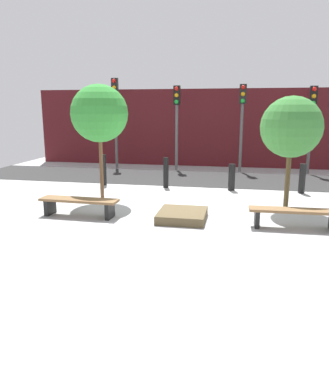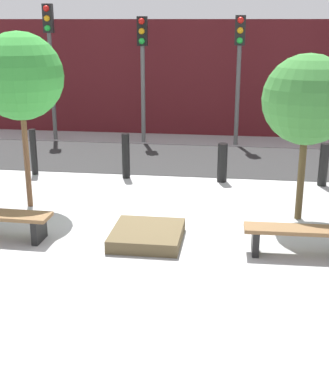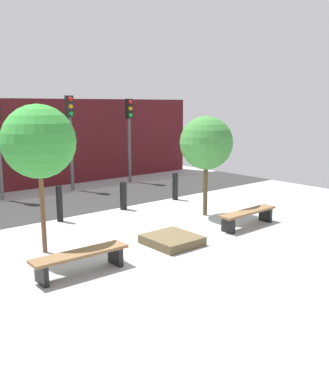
{
  "view_description": "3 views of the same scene",
  "coord_description": "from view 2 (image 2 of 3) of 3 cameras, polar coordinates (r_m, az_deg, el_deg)",
  "views": [
    {
      "loc": [
        1.23,
        -9.34,
        2.58
      ],
      "look_at": [
        -0.5,
        -0.54,
        0.57
      ],
      "focal_mm": 35.0,
      "sensor_mm": 36.0,
      "label": 1
    },
    {
      "loc": [
        1.36,
        -8.73,
        3.4
      ],
      "look_at": [
        0.17,
        -0.12,
        0.59
      ],
      "focal_mm": 50.0,
      "sensor_mm": 36.0,
      "label": 2
    },
    {
      "loc": [
        -6.28,
        -8.08,
        3.21
      ],
      "look_at": [
        0.32,
        -0.26,
        1.1
      ],
      "focal_mm": 40.0,
      "sensor_mm": 36.0,
      "label": 3
    }
  ],
  "objects": [
    {
      "name": "building_facade",
      "position": [
        16.69,
        3.19,
        12.07
      ],
      "size": [
        16.2,
        0.5,
        3.42
      ],
      "primitive_type": "cube",
      "color": "#511419",
      "rests_on": "ground"
    },
    {
      "name": "tree_behind_right_bench",
      "position": [
        9.38,
        14.99,
        9.44
      ],
      "size": [
        1.52,
        1.52,
        2.89
      ],
      "color": "#4D3E23",
      "rests_on": "ground"
    },
    {
      "name": "traffic_light_mid_east",
      "position": [
        15.11,
        7.96,
        14.09
      ],
      "size": [
        0.28,
        0.27,
        3.52
      ],
      "color": "#565656",
      "rests_on": "ground"
    },
    {
      "name": "bollard_right",
      "position": [
        11.87,
        16.6,
        2.81
      ],
      "size": [
        0.19,
        0.19,
        0.92
      ],
      "primitive_type": "cylinder",
      "color": "black",
      "rests_on": "ground"
    },
    {
      "name": "traffic_light_west",
      "position": [
        16.03,
        -12.14,
        14.79
      ],
      "size": [
        0.28,
        0.27,
        3.83
      ],
      "color": "#4F4F4F",
      "rests_on": "ground"
    },
    {
      "name": "bollard_far_left",
      "position": [
        12.57,
        -13.79,
        4.17
      ],
      "size": [
        0.15,
        0.15,
        1.05
      ],
      "primitive_type": "cylinder",
      "color": "black",
      "rests_on": "ground"
    },
    {
      "name": "bollard_left",
      "position": [
        11.96,
        -4.14,
        3.85
      ],
      "size": [
        0.17,
        0.17,
        1.01
      ],
      "primitive_type": "cylinder",
      "color": "black",
      "rests_on": "ground"
    },
    {
      "name": "planter_bed",
      "position": [
        8.61,
        -1.86,
        -4.63
      ],
      "size": [
        1.11,
        1.18,
        0.2
      ],
      "primitive_type": "cube",
      "color": "brown",
      "rests_on": "ground"
    },
    {
      "name": "bench_right",
      "position": [
        8.31,
        15.24,
        -4.5
      ],
      "size": [
        1.97,
        0.44,
        0.44
      ],
      "rotation": [
        0.0,
        0.0,
        0.03
      ],
      "color": "black",
      "rests_on": "ground"
    },
    {
      "name": "road_strip",
      "position": [
        13.7,
        1.89,
        3.54
      ],
      "size": [
        18.0,
        3.2,
        0.01
      ],
      "primitive_type": "cube",
      "color": "#2B2B2B",
      "rests_on": "ground"
    },
    {
      "name": "traffic_light_mid_west",
      "position": [
        15.35,
        -2.36,
        14.22
      ],
      "size": [
        0.28,
        0.27,
        3.49
      ],
      "color": "#5C5C5C",
      "rests_on": "ground"
    },
    {
      "name": "ground_plane",
      "position": [
        9.47,
        -0.95,
        -3.14
      ],
      "size": [
        18.0,
        18.0,
        0.0
      ],
      "primitive_type": "plane",
      "color": "#A5A5A5"
    },
    {
      "name": "tree_behind_left_bench",
      "position": [
        10.05,
        -15.17,
        11.78
      ],
      "size": [
        1.56,
        1.56,
        3.22
      ],
      "color": "brown",
      "rests_on": "ground"
    },
    {
      "name": "bollard_center",
      "position": [
        11.74,
        6.19,
        3.13
      ],
      "size": [
        0.21,
        0.21,
        0.85
      ],
      "primitive_type": "cylinder",
      "color": "black",
      "rests_on": "ground"
    }
  ]
}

